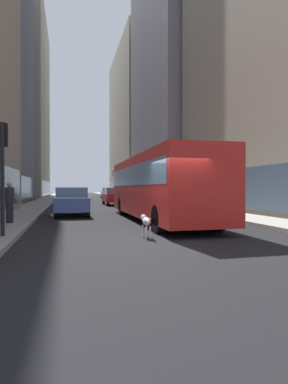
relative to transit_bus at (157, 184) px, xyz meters
name	(u,v)px	position (x,y,z in m)	size (l,w,h in m)	color
ground_plane	(90,199)	(-1.20, 30.04, -1.78)	(120.00, 120.00, 0.00)	black
sidewalk_left	(48,199)	(-6.90, 30.04, -1.70)	(2.40, 110.00, 0.15)	gray
sidewalk_right	(130,198)	(4.50, 30.04, -1.70)	(2.40, 110.00, 0.15)	#ADA89E
building_left_far	(14,105)	(-13.10, 42.64, 14.05)	(10.48, 22.34, 31.67)	#B2A893
building_right_mid	(192,39)	(10.70, 21.72, 18.17)	(11.86, 17.41, 39.90)	slate
building_right_far	(149,124)	(10.70, 42.95, 11.89)	(12.00, 23.02, 27.35)	#B2A893
transit_bus	(157,184)	(0.00, 0.00, 0.00)	(2.78, 11.53, 3.05)	red
car_white_van	(108,193)	(1.60, 32.39, -0.96)	(1.73, 4.03, 1.62)	silver
car_blue_hatchback	(72,201)	(-4.00, 3.87, -0.95)	(1.85, 4.27, 1.62)	#4C6BB7
car_red_coupe	(115,196)	(0.00, 14.18, -0.95)	(1.88, 4.24, 1.62)	red
car_grey_wagon	(70,194)	(-4.00, 23.33, -0.96)	(1.91, 3.92, 1.62)	slate
dalmatian_dog	(146,222)	(-1.79, -4.97, -1.26)	(0.22, 0.96, 0.72)	white
pedestrian_with_handbag	(10,202)	(-6.53, -0.78, -0.76)	(0.45, 0.34, 1.69)	#1E1E2D
traffic_light_near	(3,160)	(-6.10, -4.49, 0.66)	(0.24, 0.41, 3.40)	black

